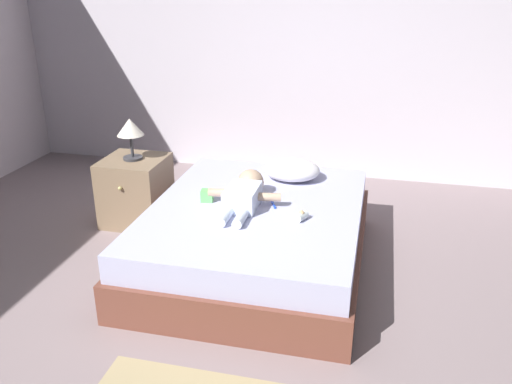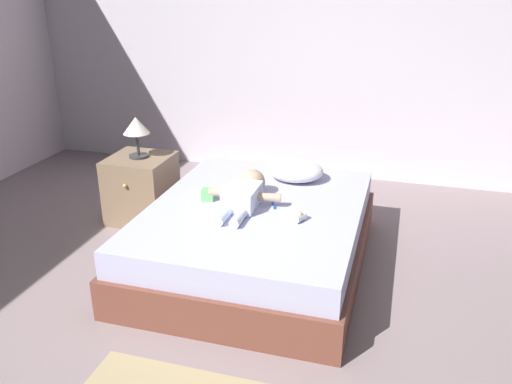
# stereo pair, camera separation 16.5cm
# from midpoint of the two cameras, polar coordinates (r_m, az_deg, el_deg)

# --- Properties ---
(ground_plane) EXTENTS (8.00, 8.00, 0.00)m
(ground_plane) POSITION_cam_midpoint_polar(r_m,az_deg,el_deg) (2.94, -3.16, -17.38)
(ground_plane) COLOR gray
(wall_behind_bed) EXTENTS (8.00, 0.12, 2.73)m
(wall_behind_bed) POSITION_cam_midpoint_polar(r_m,az_deg,el_deg) (5.21, 7.89, 16.45)
(wall_behind_bed) COLOR silver
(wall_behind_bed) RESTS_ON ground_plane
(bed) EXTENTS (1.44, 1.83, 0.44)m
(bed) POSITION_cam_midpoint_polar(r_m,az_deg,el_deg) (3.65, 1.30, -4.74)
(bed) COLOR brown
(bed) RESTS_ON ground_plane
(pillow) EXTENTS (0.43, 0.34, 0.15)m
(pillow) POSITION_cam_midpoint_polar(r_m,az_deg,el_deg) (4.00, 5.41, 2.32)
(pillow) COLOR white
(pillow) RESTS_ON bed
(baby) EXTENTS (0.51, 0.66, 0.19)m
(baby) POSITION_cam_midpoint_polar(r_m,az_deg,el_deg) (3.56, 0.14, -0.12)
(baby) COLOR white
(baby) RESTS_ON bed
(toothbrush) EXTENTS (0.07, 0.16, 0.02)m
(toothbrush) POSITION_cam_midpoint_polar(r_m,az_deg,el_deg) (3.58, 3.18, -1.22)
(toothbrush) COLOR blue
(toothbrush) RESTS_ON bed
(nightstand) EXTENTS (0.48, 0.51, 0.54)m
(nightstand) POSITION_cam_midpoint_polar(r_m,az_deg,el_deg) (4.39, -11.20, 0.38)
(nightstand) COLOR #846C51
(nightstand) RESTS_ON ground_plane
(lamp) EXTENTS (0.21, 0.21, 0.33)m
(lamp) POSITION_cam_midpoint_polar(r_m,az_deg,el_deg) (4.23, -11.71, 6.78)
(lamp) COLOR #333338
(lamp) RESTS_ON nightstand
(toy_block) EXTENTS (0.09, 0.09, 0.08)m
(toy_block) POSITION_cam_midpoint_polar(r_m,az_deg,el_deg) (3.64, -3.92, -0.30)
(toy_block) COLOR #69CA66
(toy_block) RESTS_ON bed
(baby_bottle) EXTENTS (0.09, 0.10, 0.08)m
(baby_bottle) POSITION_cam_midpoint_polar(r_m,az_deg,el_deg) (3.34, 6.14, -2.69)
(baby_bottle) COLOR white
(baby_bottle) RESTS_ON bed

